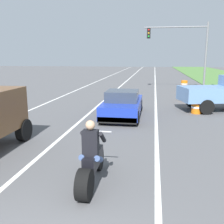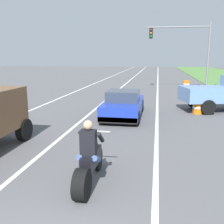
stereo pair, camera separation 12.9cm
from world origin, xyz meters
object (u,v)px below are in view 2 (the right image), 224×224
Objects in this scene: construction_barrel_mid at (187,94)px; construction_barrel_far at (186,86)px; traffic_light_mast_near at (188,45)px; sports_car_blue at (123,105)px; motorcycle_with_rider at (89,163)px; construction_barrel_nearest at (198,104)px.

construction_barrel_mid is 1.00× the size of construction_barrel_far.
traffic_light_mast_near is at bearing 84.80° from construction_barrel_mid.
sports_car_blue is at bearing -111.65° from construction_barrel_far.
traffic_light_mast_near is (4.26, 11.65, 3.43)m from sports_car_blue.
construction_barrel_nearest is at bearing 67.22° from motorcycle_with_rider.
construction_barrel_mid is (-0.55, -6.08, -3.56)m from traffic_light_mast_near.
construction_barrel_nearest is at bearing -92.06° from traffic_light_mast_near.
construction_barrel_far is at bearing 68.35° from sports_car_blue.
motorcycle_with_rider is at bearing -112.78° from construction_barrel_nearest.
traffic_light_mast_near reaches higher than construction_barrel_nearest.
motorcycle_with_rider is at bearing -102.63° from construction_barrel_far.
construction_barrel_mid is at bearing 56.39° from sports_car_blue.
construction_barrel_mid is 5.00m from construction_barrel_far.
construction_barrel_mid is (-0.19, 4.13, 0.00)m from construction_barrel_nearest.
construction_barrel_far is (-0.07, -1.11, -3.56)m from traffic_light_mast_near.
construction_barrel_nearest is at bearing 20.30° from sports_car_blue.
traffic_light_mast_near is 10.82m from construction_barrel_nearest.
traffic_light_mast_near reaches higher than construction_barrel_mid.
construction_barrel_far is (0.48, 4.98, 0.00)m from construction_barrel_mid.
construction_barrel_mid is at bearing 92.59° from construction_barrel_nearest.
construction_barrel_far is at bearing 77.37° from motorcycle_with_rider.
construction_barrel_nearest is (3.74, 8.90, -0.09)m from motorcycle_with_rider.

